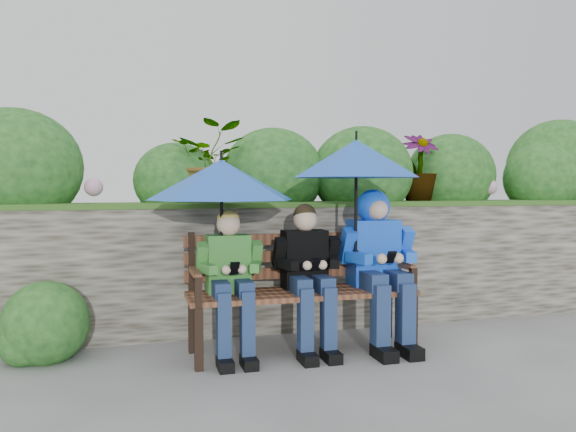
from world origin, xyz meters
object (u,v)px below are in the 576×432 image
object	(u,v)px
boy_middle	(308,269)
park_bench	(300,283)
boy_left	(230,274)
boy_right	(378,255)
umbrella_right	(356,159)
umbrella_left	(221,180)

from	to	relation	value
boy_middle	park_bench	bearing A→B (deg)	122.52
boy_left	boy_right	bearing A→B (deg)	-0.00
boy_left	umbrella_right	distance (m)	1.18
boy_right	umbrella_right	distance (m)	0.71
park_bench	boy_left	size ratio (longest dim) A/B	1.58
park_bench	umbrella_right	world-z (taller)	umbrella_right
boy_left	umbrella_left	size ratio (longest dim) A/B	1.02
umbrella_left	umbrella_right	world-z (taller)	umbrella_right
park_bench	umbrella_left	xyz separation A→B (m)	(-0.55, -0.02, 0.72)
umbrella_right	boy_middle	bearing A→B (deg)	176.78
boy_right	boy_middle	bearing A→B (deg)	-179.69
umbrella_left	boy_middle	bearing A→B (deg)	-4.32
boy_middle	boy_right	size ratio (longest dim) A/B	0.91
boy_right	park_bench	bearing A→B (deg)	173.70
boy_middle	umbrella_left	world-z (taller)	umbrella_left
park_bench	boy_right	world-z (taller)	boy_right
park_bench	boy_middle	xyz separation A→B (m)	(0.04, -0.07, 0.10)
boy_middle	boy_right	xyz separation A→B (m)	(0.53, 0.00, 0.09)
boy_middle	umbrella_right	size ratio (longest dim) A/B	1.14
park_bench	umbrella_left	world-z (taller)	umbrella_left
boy_middle	umbrella_right	world-z (taller)	umbrella_right
park_bench	boy_middle	world-z (taller)	boy_middle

